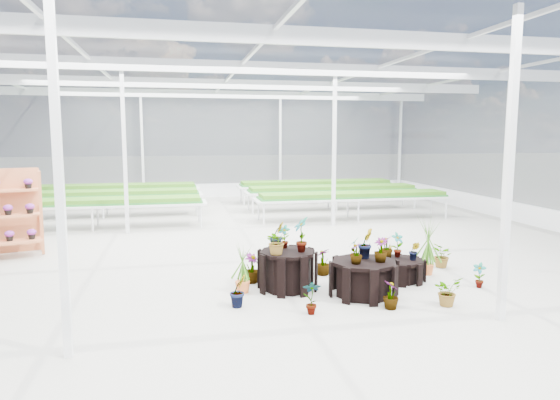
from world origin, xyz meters
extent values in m
plane|color=gray|center=(0.00, 0.00, 0.00)|extent=(24.00, 24.00, 0.00)
cylinder|color=black|center=(0.24, -1.90, 0.35)|extent=(1.35, 1.35, 0.70)
cylinder|color=black|center=(1.44, -2.50, 0.30)|extent=(1.25, 1.25, 0.61)
cylinder|color=black|center=(2.44, -1.80, 0.20)|extent=(1.15, 1.15, 0.41)
imported|color=#356A18|center=(0.08, -1.77, 0.95)|extent=(0.36, 0.34, 0.51)
imported|color=#356A18|center=(0.46, -2.01, 1.01)|extent=(0.23, 0.33, 0.62)
imported|color=#356A18|center=(0.23, -1.66, 0.91)|extent=(0.27, 0.25, 0.42)
imported|color=#356A18|center=(0.01, -2.11, 0.92)|extent=(0.49, 0.45, 0.45)
imported|color=#356A18|center=(1.26, -2.48, 0.81)|extent=(0.24, 0.26, 0.41)
imported|color=#356A18|center=(1.68, -2.63, 0.81)|extent=(0.33, 0.33, 0.41)
imported|color=#356A18|center=(1.53, -2.31, 0.87)|extent=(0.37, 0.37, 0.52)
imported|color=#356A18|center=(1.23, -2.66, 0.78)|extent=(0.25, 0.25, 0.36)
imported|color=#356A18|center=(2.23, -1.64, 0.62)|extent=(0.33, 0.33, 0.42)
imported|color=#356A18|center=(2.66, -1.92, 0.58)|extent=(0.25, 0.24, 0.36)
imported|color=#356A18|center=(2.46, -1.62, 0.64)|extent=(0.27, 0.21, 0.48)
imported|color=#356A18|center=(-0.72, -2.63, 0.27)|extent=(0.38, 0.37, 0.53)
imported|color=#356A18|center=(-0.32, -1.37, 0.28)|extent=(0.44, 0.44, 0.55)
imported|color=#356A18|center=(0.33, -3.19, 0.26)|extent=(0.31, 0.25, 0.53)
imported|color=#356A18|center=(1.61, -3.22, 0.23)|extent=(0.28, 0.28, 0.45)
imported|color=#356A18|center=(2.56, -3.26, 0.24)|extent=(0.52, 0.49, 0.48)
imported|color=#356A18|center=(3.62, -2.51, 0.23)|extent=(0.27, 0.29, 0.46)
imported|color=#356A18|center=(3.70, -1.13, 0.25)|extent=(0.40, 0.46, 0.51)
imported|color=#356A18|center=(2.46, -1.10, 0.25)|extent=(0.35, 0.35, 0.50)
imported|color=#356A18|center=(1.13, -1.15, 0.26)|extent=(0.41, 0.41, 0.53)
imported|color=#356A18|center=(0.37, -1.15, 0.27)|extent=(0.45, 0.51, 0.53)
camera|label=1|loc=(-1.65, -10.27, 2.70)|focal=32.00mm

